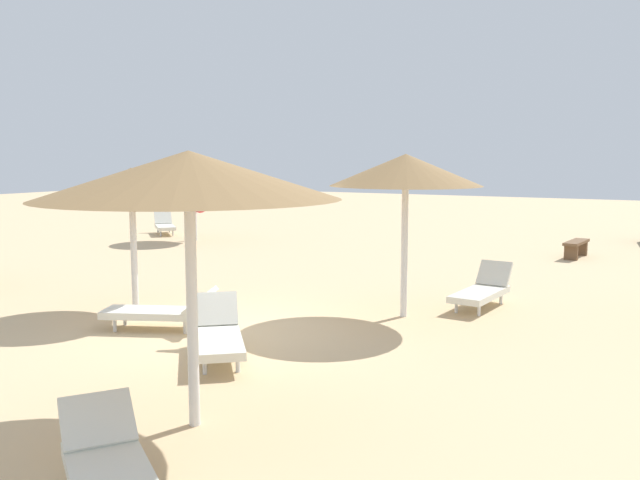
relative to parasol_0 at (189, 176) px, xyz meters
name	(u,v)px	position (x,y,z in m)	size (l,w,h in m)	color
ground_plane	(235,331)	(-1.93, 3.44, -2.70)	(80.00, 80.00, 0.00)	#D1B284
parasol_0	(189,176)	(0.00, 0.00, 0.00)	(3.19, 3.19, 2.96)	silver
parasol_1	(132,186)	(-4.40, 3.70, -0.34)	(2.40, 2.40, 2.69)	silver
parasol_3	(194,169)	(-10.24, 12.70, -0.22)	(2.27, 2.27, 2.81)	silver
parasol_5	(406,171)	(0.19, 5.71, -0.05)	(2.73, 2.73, 2.95)	silver
lounger_0	(110,471)	(0.48, -1.68, -2.38)	(1.91, 1.62, 0.71)	silver
lounger_1	(162,311)	(-3.05, 2.92, -2.38)	(1.99, 1.32, 0.71)	silver
lounger_3	(165,225)	(-12.50, 13.69, -2.37)	(1.78, 1.73, 0.81)	silver
lounger_5	(482,290)	(1.25, 7.16, -2.37)	(0.82, 1.90, 0.80)	silver
lounger_6	(219,335)	(-1.26, 2.11, -2.37)	(1.67, 1.83, 0.81)	silver
bench_1	(576,246)	(1.97, 14.76, -2.35)	(0.56, 1.53, 0.49)	brown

